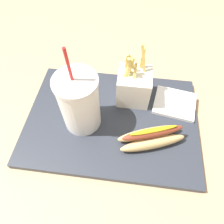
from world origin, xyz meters
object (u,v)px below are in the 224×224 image
at_px(fries_basket, 134,86).
at_px(napkin_stack, 175,103).
at_px(soda_cup, 80,103).
at_px(hot_dog_1, 151,137).
at_px(ketchup_cup_1, 79,97).

bearing_deg(fries_basket, napkin_stack, 174.74).
distance_m(soda_cup, napkin_stack, 0.28).
bearing_deg(fries_basket, hot_dog_1, 111.76).
relative_size(soda_cup, fries_basket, 1.43).
xyz_separation_m(fries_basket, napkin_stack, (-0.13, 0.01, -0.05)).
xyz_separation_m(soda_cup, napkin_stack, (-0.26, -0.09, -0.08)).
height_order(hot_dog_1, napkin_stack, hot_dog_1).
bearing_deg(fries_basket, soda_cup, 38.02).
relative_size(soda_cup, ketchup_cup_1, 7.08).
height_order(soda_cup, hot_dog_1, soda_cup).
bearing_deg(napkin_stack, ketchup_cup_1, 3.91).
relative_size(ketchup_cup_1, napkin_stack, 0.30).
xyz_separation_m(fries_basket, hot_dog_1, (-0.06, 0.14, -0.03)).
relative_size(soda_cup, napkin_stack, 2.13).
bearing_deg(soda_cup, napkin_stack, -160.54).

